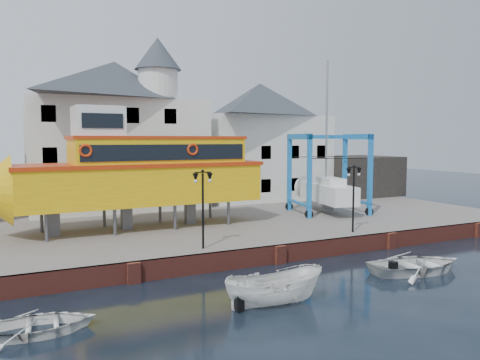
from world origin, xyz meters
name	(u,v)px	position (x,y,z in m)	size (l,w,h in m)	color
ground	(280,263)	(0.00, 0.00, 0.00)	(140.00, 140.00, 0.00)	black
hardstanding	(205,222)	(0.00, 11.00, 0.50)	(44.00, 22.00, 1.00)	#66605D
quay_wall	(279,254)	(0.00, 0.10, 0.50)	(44.00, 0.47, 1.00)	maroon
building_white_main	(118,132)	(-4.87, 18.39, 7.34)	(14.00, 8.30, 14.00)	silver
building_white_right	(260,141)	(9.00, 19.00, 6.60)	(12.00, 8.00, 11.20)	silver
shed_dark	(353,176)	(19.00, 17.00, 3.00)	(8.00, 7.00, 4.00)	black
lamp_post_left	(203,189)	(-4.00, 1.20, 4.17)	(1.12, 0.32, 4.20)	black
lamp_post_right	(354,181)	(6.00, 1.20, 4.17)	(1.12, 0.32, 4.20)	black
tour_boat	(126,173)	(-6.44, 8.27, 4.66)	(17.96, 4.78, 7.77)	#59595E
travel_lift	(324,187)	(9.43, 8.93, 3.00)	(6.28, 8.12, 11.91)	#187CC5
motorboat_a	(274,305)	(-3.50, -5.45, 0.00)	(1.61, 4.27, 1.65)	white
motorboat_b	(416,272)	(5.43, -4.52, 0.00)	(3.64, 5.10, 1.06)	white
motorboat_d	(36,334)	(-12.40, -4.26, 0.00)	(2.87, 4.02, 0.83)	white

